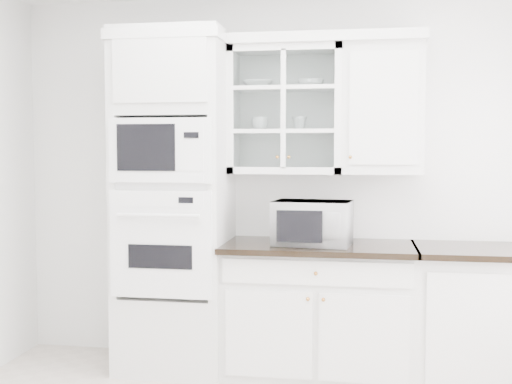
# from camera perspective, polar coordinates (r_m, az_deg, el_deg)

# --- Properties ---
(room_shell) EXTENTS (4.00, 3.50, 2.70)m
(room_shell) POSITION_cam_1_polar(r_m,az_deg,el_deg) (3.47, -0.03, 7.24)
(room_shell) COLOR white
(room_shell) RESTS_ON ground
(oven_column) EXTENTS (0.76, 0.68, 2.40)m
(oven_column) POSITION_cam_1_polar(r_m,az_deg,el_deg) (4.61, -7.25, -0.86)
(oven_column) COLOR silver
(oven_column) RESTS_ON ground
(base_cabinet_run) EXTENTS (1.32, 0.67, 0.92)m
(base_cabinet_run) POSITION_cam_1_polar(r_m,az_deg,el_deg) (4.58, 5.60, -10.24)
(base_cabinet_run) COLOR silver
(base_cabinet_run) RESTS_ON ground
(extra_base_cabinet) EXTENTS (0.72, 0.67, 0.92)m
(extra_base_cabinet) POSITION_cam_1_polar(r_m,az_deg,el_deg) (4.63, 18.26, -10.26)
(extra_base_cabinet) COLOR silver
(extra_base_cabinet) RESTS_ON ground
(upper_cabinet_glass) EXTENTS (0.80, 0.33, 0.90)m
(upper_cabinet_glass) POSITION_cam_1_polar(r_m,az_deg,el_deg) (4.61, 2.69, 7.25)
(upper_cabinet_glass) COLOR silver
(upper_cabinet_glass) RESTS_ON room_shell
(upper_cabinet_solid) EXTENTS (0.55, 0.33, 0.90)m
(upper_cabinet_solid) POSITION_cam_1_polar(r_m,az_deg,el_deg) (4.58, 11.18, 7.21)
(upper_cabinet_solid) COLOR silver
(upper_cabinet_solid) RESTS_ON room_shell
(crown_molding) EXTENTS (2.14, 0.38, 0.07)m
(crown_molding) POSITION_cam_1_polar(r_m,az_deg,el_deg) (4.65, 1.36, 13.24)
(crown_molding) COLOR silver
(crown_molding) RESTS_ON room_shell
(countertop_microwave) EXTENTS (0.56, 0.48, 0.30)m
(countertop_microwave) POSITION_cam_1_polar(r_m,az_deg,el_deg) (4.42, 5.09, -2.72)
(countertop_microwave) COLOR white
(countertop_microwave) RESTS_ON base_cabinet_run
(bowl_a) EXTENTS (0.24, 0.24, 0.05)m
(bowl_a) POSITION_cam_1_polar(r_m,az_deg,el_deg) (4.65, 0.13, 9.53)
(bowl_a) COLOR white
(bowl_a) RESTS_ON upper_cabinet_glass
(bowl_b) EXTENTS (0.23, 0.23, 0.06)m
(bowl_b) POSITION_cam_1_polar(r_m,az_deg,el_deg) (4.61, 4.92, 9.60)
(bowl_b) COLOR white
(bowl_b) RESTS_ON upper_cabinet_glass
(cup_a) EXTENTS (0.15, 0.15, 0.09)m
(cup_a) POSITION_cam_1_polar(r_m,az_deg,el_deg) (4.64, 0.35, 6.09)
(cup_a) COLOR white
(cup_a) RESTS_ON upper_cabinet_glass
(cup_b) EXTENTS (0.12, 0.12, 0.10)m
(cup_b) POSITION_cam_1_polar(r_m,az_deg,el_deg) (4.60, 3.89, 6.11)
(cup_b) COLOR white
(cup_b) RESTS_ON upper_cabinet_glass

